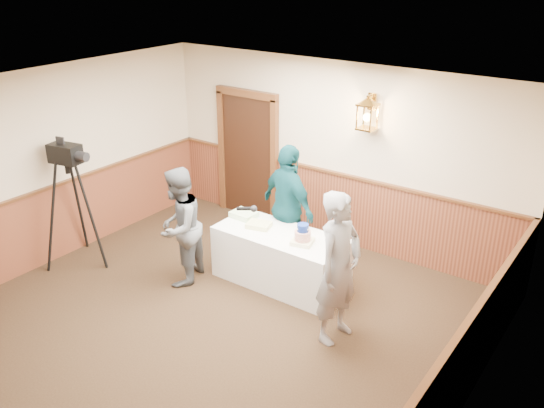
% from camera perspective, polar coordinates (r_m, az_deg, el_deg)
% --- Properties ---
extents(ground, '(7.00, 7.00, 0.00)m').
position_cam_1_polar(ground, '(6.93, -9.41, -13.93)').
color(ground, black).
rests_on(ground, ground).
extents(room_shell, '(6.02, 7.02, 2.81)m').
position_cam_1_polar(room_shell, '(6.45, -7.83, -1.00)').
color(room_shell, beige).
rests_on(room_shell, ground).
extents(display_table, '(1.80, 0.80, 0.75)m').
position_cam_1_polar(display_table, '(7.86, 0.85, -5.38)').
color(display_table, white).
rests_on(display_table, ground).
extents(tiered_cake, '(0.32, 0.32, 0.27)m').
position_cam_1_polar(tiered_cake, '(7.39, 3.05, -3.18)').
color(tiered_cake, beige).
rests_on(tiered_cake, display_table).
extents(sheet_cake_yellow, '(0.37, 0.31, 0.06)m').
position_cam_1_polar(sheet_cake_yellow, '(7.85, -1.32, -2.09)').
color(sheet_cake_yellow, '#D9D781').
rests_on(sheet_cake_yellow, display_table).
extents(sheet_cake_green, '(0.35, 0.29, 0.08)m').
position_cam_1_polar(sheet_cake_green, '(8.15, -2.80, -1.05)').
color(sheet_cake_green, '#BBE7A3').
rests_on(sheet_cake_green, display_table).
extents(interviewer, '(1.57, 0.95, 1.65)m').
position_cam_1_polar(interviewer, '(7.79, -9.19, -2.26)').
color(interviewer, '#54585C').
rests_on(interviewer, ground).
extents(baker, '(0.51, 0.71, 1.84)m').
position_cam_1_polar(baker, '(6.57, 6.62, -6.32)').
color(baker, gray).
rests_on(baker, ground).
extents(assistant_p, '(1.15, 0.78, 1.81)m').
position_cam_1_polar(assistant_p, '(8.09, 1.63, -0.29)').
color(assistant_p, '#0E4149').
rests_on(assistant_p, ground).
extents(tv_camera_rig, '(0.71, 0.66, 1.81)m').
position_cam_1_polar(tv_camera_rig, '(8.66, -19.04, -0.68)').
color(tv_camera_rig, black).
rests_on(tv_camera_rig, ground).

